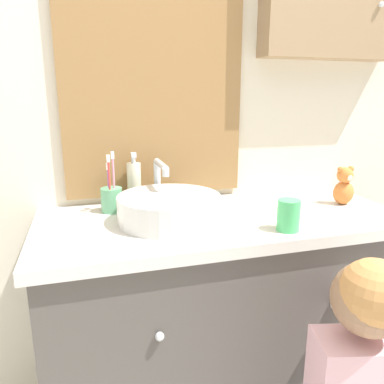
{
  "coord_description": "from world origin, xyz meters",
  "views": [
    {
      "loc": [
        -0.42,
        -0.74,
        1.19
      ],
      "look_at": [
        -0.12,
        0.29,
        0.91
      ],
      "focal_mm": 35.0,
      "sensor_mm": 36.0,
      "label": 1
    }
  ],
  "objects_px": {
    "soap_dispenser": "(134,184)",
    "teddy_bear": "(344,186)",
    "drinking_cup": "(288,215)",
    "sink_basin": "(169,207)",
    "toothbrush_holder": "(112,198)"
  },
  "relations": [
    {
      "from": "sink_basin",
      "to": "teddy_bear",
      "type": "distance_m",
      "value": 0.64
    },
    {
      "from": "drinking_cup",
      "to": "sink_basin",
      "type": "bearing_deg",
      "value": 150.15
    },
    {
      "from": "sink_basin",
      "to": "soap_dispenser",
      "type": "xyz_separation_m",
      "value": [
        -0.08,
        0.2,
        0.03
      ]
    },
    {
      "from": "sink_basin",
      "to": "soap_dispenser",
      "type": "height_order",
      "value": "soap_dispenser"
    },
    {
      "from": "sink_basin",
      "to": "drinking_cup",
      "type": "xyz_separation_m",
      "value": [
        0.31,
        -0.18,
        0.0
      ]
    },
    {
      "from": "soap_dispenser",
      "to": "teddy_bear",
      "type": "distance_m",
      "value": 0.74
    },
    {
      "from": "toothbrush_holder",
      "to": "drinking_cup",
      "type": "xyz_separation_m",
      "value": [
        0.47,
        -0.32,
        -0.0
      ]
    },
    {
      "from": "sink_basin",
      "to": "drinking_cup",
      "type": "distance_m",
      "value": 0.36
    },
    {
      "from": "drinking_cup",
      "to": "soap_dispenser",
      "type": "bearing_deg",
      "value": 135.51
    },
    {
      "from": "soap_dispenser",
      "to": "sink_basin",
      "type": "bearing_deg",
      "value": -68.89
    },
    {
      "from": "sink_basin",
      "to": "drinking_cup",
      "type": "relative_size",
      "value": 4.02
    },
    {
      "from": "sink_basin",
      "to": "toothbrush_holder",
      "type": "relative_size",
      "value": 1.82
    },
    {
      "from": "sink_basin",
      "to": "teddy_bear",
      "type": "bearing_deg",
      "value": 0.7
    },
    {
      "from": "toothbrush_holder",
      "to": "drinking_cup",
      "type": "bearing_deg",
      "value": -34.47
    },
    {
      "from": "toothbrush_holder",
      "to": "soap_dispenser",
      "type": "height_order",
      "value": "toothbrush_holder"
    }
  ]
}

